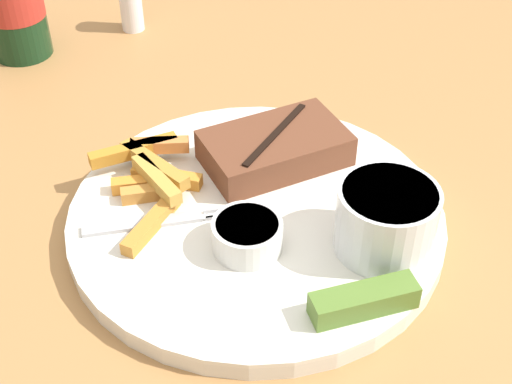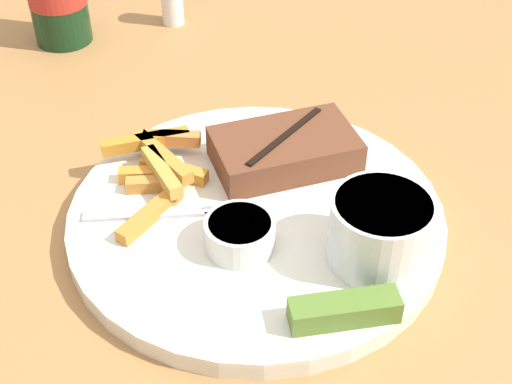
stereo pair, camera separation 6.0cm
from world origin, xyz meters
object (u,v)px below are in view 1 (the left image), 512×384
Objects in this scene: salt_shaker at (131,5)px; steak_portion at (275,148)px; dipping_sauce_cup at (247,234)px; pickle_spear at (364,300)px; fork_utensil at (156,222)px; dinner_plate at (256,218)px; coleslaw_cup at (387,216)px.

steak_portion is at bearing -80.76° from salt_shaker.
dipping_sauce_cup is 0.70× the size of pickle_spear.
steak_portion is 0.19m from pickle_spear.
steak_portion reaches higher than fork_utensil.
dinner_plate is 0.05m from dipping_sauce_cup.
dipping_sauce_cup reaches higher than dinner_plate.
pickle_spear is (0.03, -0.13, 0.02)m from dinner_plate.
steak_portion is at bearing 55.07° from dinner_plate.
dinner_plate is 0.08m from steak_portion.
steak_portion is 0.14m from coleslaw_cup.
coleslaw_cup is 0.49m from salt_shaker.
pickle_spear is 0.61× the size of fork_utensil.
steak_portion is at bearing 88.03° from pickle_spear.
salt_shaker reaches higher than steak_portion.
dinner_plate is 5.65× the size of dipping_sauce_cup.
dinner_plate is 0.14m from pickle_spear.
coleslaw_cup is at bearing -73.85° from steak_portion.
dipping_sauce_cup is (-0.02, -0.04, 0.02)m from dinner_plate.
pickle_spear is at bearing -91.97° from steak_portion.
salt_shaker reaches higher than dipping_sauce_cup.
salt_shaker is at bearing 95.27° from pickle_spear.
coleslaw_cup is at bearing -78.76° from salt_shaker.
steak_portion reaches higher than dinner_plate.
dinner_plate is at bearing 136.07° from coleslaw_cup.
dipping_sauce_cup reaches higher than pickle_spear.
coleslaw_cup reaches higher than dipping_sauce_cup.
pickle_spear is 1.26× the size of salt_shaker.
pickle_spear reaches higher than dinner_plate.
salt_shaker is (-0.06, 0.34, -0.00)m from steak_portion.
coleslaw_cup is 0.07m from pickle_spear.
dipping_sauce_cup is at bearing 121.84° from pickle_spear.
salt_shaker is (-0.05, 0.53, 0.00)m from pickle_spear.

